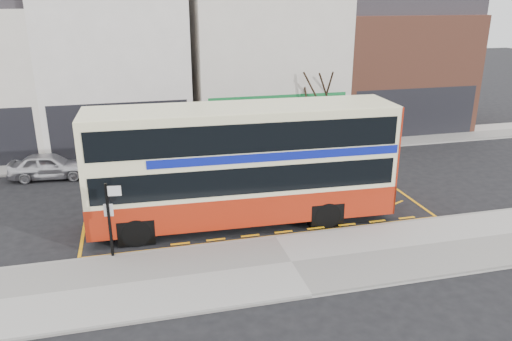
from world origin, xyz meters
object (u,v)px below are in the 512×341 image
object	(u,v)px
bus_stop_post	(110,212)
car_white	(321,142)
double_decker_bus	(244,163)
car_grey	(220,156)
car_silver	(49,166)
street_tree_right	(317,81)

from	to	relation	value
bus_stop_post	car_white	bearing A→B (deg)	48.81
double_decker_bus	car_grey	size ratio (longest dim) A/B	3.06
double_decker_bus	car_silver	size ratio (longest dim) A/B	3.13
car_silver	street_tree_right	distance (m)	15.27
bus_stop_post	car_silver	bearing A→B (deg)	116.99
street_tree_right	car_silver	bearing A→B (deg)	-171.91
double_decker_bus	car_grey	bearing A→B (deg)	89.86
double_decker_bus	car_grey	xyz separation A→B (m)	(0.27, 6.81, -1.83)
car_white	street_tree_right	bearing A→B (deg)	-5.83
car_grey	car_silver	bearing A→B (deg)	98.55
car_white	double_decker_bus	bearing A→B (deg)	141.23
double_decker_bus	street_tree_right	world-z (taller)	street_tree_right
bus_stop_post	car_white	distance (m)	15.20
street_tree_right	car_white	bearing A→B (deg)	-95.40
bus_stop_post	car_silver	distance (m)	9.81
car_grey	street_tree_right	distance (m)	7.53
car_grey	street_tree_right	bearing A→B (deg)	-55.75
car_silver	street_tree_right	size ratio (longest dim) A/B	0.65
double_decker_bus	street_tree_right	size ratio (longest dim) A/B	2.05
car_white	bus_stop_post	bearing A→B (deg)	130.77
double_decker_bus	bus_stop_post	size ratio (longest dim) A/B	4.47
bus_stop_post	car_white	xyz separation A→B (m)	(11.40, 9.98, -1.12)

